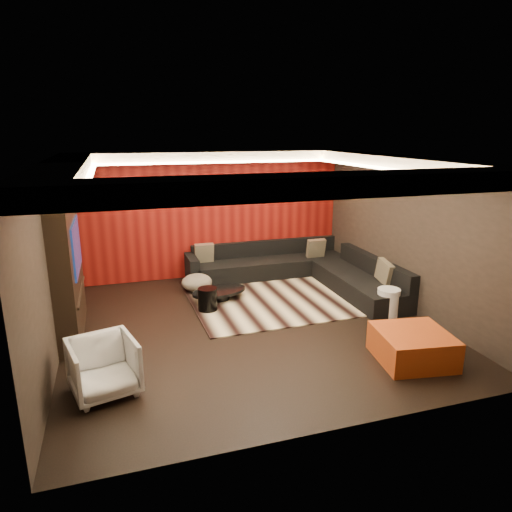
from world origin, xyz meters
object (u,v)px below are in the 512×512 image
object	(u,v)px
coffee_table	(219,294)
white_side_table	(388,302)
sectional_sofa	(301,271)
drum_stool	(208,299)
armchair	(104,367)
orange_ottoman	(412,346)

from	to	relation	value
coffee_table	white_side_table	world-z (taller)	white_side_table
white_side_table	sectional_sofa	size ratio (longest dim) A/B	0.14
drum_stool	sectional_sofa	size ratio (longest dim) A/B	0.12
white_side_table	sectional_sofa	world-z (taller)	sectional_sofa
armchair	orange_ottoman	bearing A→B (deg)	-20.24
orange_ottoman	sectional_sofa	size ratio (longest dim) A/B	0.27
orange_ottoman	sectional_sofa	distance (m)	3.75
coffee_table	orange_ottoman	bearing A→B (deg)	-56.86
sectional_sofa	coffee_table	bearing A→B (deg)	-165.26
white_side_table	armchair	xyz separation A→B (m)	(-4.85, -1.13, 0.11)
coffee_table	armchair	xyz separation A→B (m)	(-2.13, -2.80, 0.25)
white_side_table	orange_ottoman	bearing A→B (deg)	-111.41
coffee_table	orange_ottoman	distance (m)	3.86
armchair	sectional_sofa	world-z (taller)	sectional_sofa
coffee_table	drum_stool	size ratio (longest dim) A/B	2.64
white_side_table	sectional_sofa	distance (m)	2.32
drum_stool	white_side_table	size ratio (longest dim) A/B	0.84
orange_ottoman	sectional_sofa	bearing A→B (deg)	92.34
armchair	sectional_sofa	size ratio (longest dim) A/B	0.22
coffee_table	sectional_sofa	xyz separation A→B (m)	(1.96, 0.52, 0.15)
drum_stool	orange_ottoman	size ratio (longest dim) A/B	0.42
orange_ottoman	coffee_table	bearing A→B (deg)	123.14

